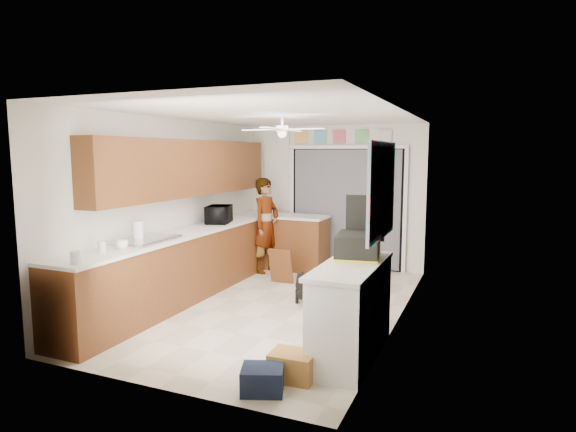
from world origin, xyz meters
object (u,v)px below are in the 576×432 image
(cup, at_px, (122,244))
(cardboard_box, at_px, (293,366))
(suitcase, at_px, (358,245))
(microwave, at_px, (219,214))
(man, at_px, (266,225))
(paper_towel_roll, at_px, (138,231))
(navy_crate, at_px, (262,379))
(dog, at_px, (302,287))

(cup, relative_size, cardboard_box, 0.33)
(cup, height_order, suitcase, suitcase)
(microwave, relative_size, cardboard_box, 1.24)
(cup, height_order, man, man)
(cardboard_box, bearing_deg, paper_towel_roll, 160.72)
(cup, distance_m, navy_crate, 2.38)
(microwave, relative_size, cup, 3.73)
(microwave, relative_size, navy_crate, 1.38)
(cup, bearing_deg, man, 83.78)
(microwave, xyz_separation_m, navy_crate, (2.13, -2.89, -0.97))
(dog, bearing_deg, cardboard_box, -90.05)
(navy_crate, height_order, man, man)
(suitcase, xyz_separation_m, dog, (-1.07, 1.17, -0.87))
(dog, bearing_deg, suitcase, -66.62)
(microwave, height_order, cup, microwave)
(cardboard_box, bearing_deg, dog, 108.99)
(cup, relative_size, navy_crate, 0.37)
(microwave, height_order, dog, microwave)
(microwave, xyz_separation_m, suitcase, (2.60, -1.57, -0.01))
(man, bearing_deg, navy_crate, -144.37)
(navy_crate, distance_m, man, 4.24)
(microwave, bearing_deg, cup, 164.08)
(suitcase, height_order, navy_crate, suitcase)
(navy_crate, bearing_deg, paper_towel_roll, 152.77)
(suitcase, xyz_separation_m, navy_crate, (-0.47, -1.33, -0.95))
(microwave, distance_m, cup, 2.18)
(cup, height_order, navy_crate, cup)
(microwave, height_order, suitcase, microwave)
(cup, bearing_deg, cardboard_box, -10.08)
(paper_towel_roll, relative_size, navy_crate, 0.72)
(paper_towel_roll, distance_m, cardboard_box, 2.68)
(navy_crate, height_order, dog, dog)
(cardboard_box, relative_size, navy_crate, 1.12)
(paper_towel_roll, bearing_deg, man, 80.07)
(dog, bearing_deg, cup, -148.66)
(man, bearing_deg, cup, -175.38)
(paper_towel_roll, distance_m, man, 2.71)
(suitcase, bearing_deg, paper_towel_roll, 175.22)
(suitcase, bearing_deg, microwave, 140.13)
(microwave, xyz_separation_m, cardboard_box, (2.28, -2.58, -0.95))
(man, bearing_deg, cardboard_box, -140.53)
(suitcase, distance_m, man, 3.33)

